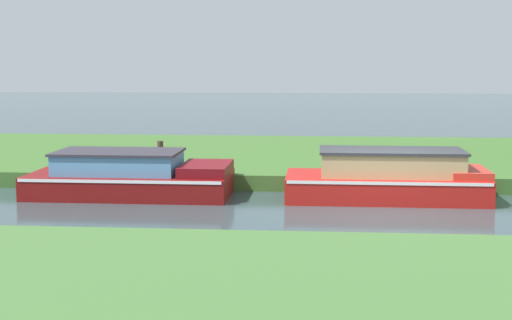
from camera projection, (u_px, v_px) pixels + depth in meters
The scene contains 5 objects.
ground_plane at pixel (383, 209), 16.34m from camera, with size 120.00×120.00×0.00m, color #304548.
riverbank_far at pixel (365, 159), 23.23m from camera, with size 72.00×10.00×0.40m, color #3A6429.
red_barge at pixel (389, 178), 17.44m from camera, with size 4.63×1.97×1.18m.
maroon_narrowboat at pixel (131, 177), 17.98m from camera, with size 4.81×2.20×1.09m.
mooring_post_near at pixel (160, 155), 19.44m from camera, with size 0.16×0.16×0.76m, color #483625.
Camera 1 is at (-1.38, -16.24, 3.23)m, focal length 52.39 mm.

